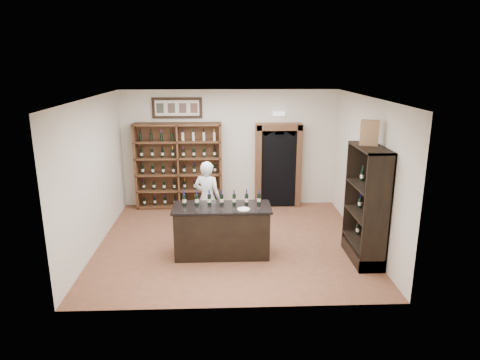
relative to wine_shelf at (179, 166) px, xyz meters
name	(u,v)px	position (x,y,z in m)	size (l,w,h in m)	color
floor	(232,242)	(1.30, -2.33, -1.10)	(5.50, 5.50, 0.00)	brown
ceiling	(231,98)	(1.30, -2.33, 1.90)	(5.50, 5.50, 0.00)	white
wall_back	(229,149)	(1.30, 0.17, 0.40)	(5.50, 0.04, 3.00)	silver
wall_left	(94,174)	(-1.45, -2.33, 0.40)	(0.04, 5.00, 3.00)	silver
wall_right	(366,172)	(4.05, -2.33, 0.40)	(0.04, 5.00, 3.00)	silver
wine_shelf	(179,166)	(0.00, 0.00, 0.00)	(2.20, 0.38, 2.20)	brown
framed_picture	(177,108)	(0.00, 0.14, 1.45)	(1.25, 0.04, 0.52)	black
arched_doorway	(278,163)	(2.55, 0.00, 0.04)	(1.17, 0.35, 2.17)	black
emergency_light	(279,114)	(2.55, 0.09, 1.30)	(0.30, 0.10, 0.10)	white
tasting_counter	(222,231)	(1.10, -2.93, -0.61)	(1.88, 0.78, 1.00)	black
counter_bottle_0	(184,200)	(0.38, -2.83, 0.01)	(0.07, 0.07, 0.30)	black
counter_bottle_1	(197,200)	(0.62, -2.83, 0.01)	(0.07, 0.07, 0.30)	black
counter_bottle_2	(209,200)	(0.86, -2.83, 0.01)	(0.07, 0.07, 0.30)	black
counter_bottle_3	(222,199)	(1.10, -2.83, 0.01)	(0.07, 0.07, 0.30)	black
counter_bottle_4	(234,199)	(1.34, -2.83, 0.01)	(0.07, 0.07, 0.30)	black
counter_bottle_5	(247,199)	(1.58, -2.83, 0.01)	(0.07, 0.07, 0.30)	black
counter_bottle_6	(259,199)	(1.82, -2.83, 0.01)	(0.07, 0.07, 0.30)	black
side_cabinet	(366,222)	(3.82, -3.23, -0.35)	(0.48, 1.20, 2.20)	black
shopkeeper	(207,198)	(0.78, -1.85, -0.28)	(0.60, 0.39, 1.64)	silver
plate	(244,209)	(1.51, -3.14, -0.09)	(0.24, 0.24, 0.02)	silver
wine_crate	(369,133)	(3.78, -3.12, 1.33)	(0.33, 0.13, 0.46)	#A27855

